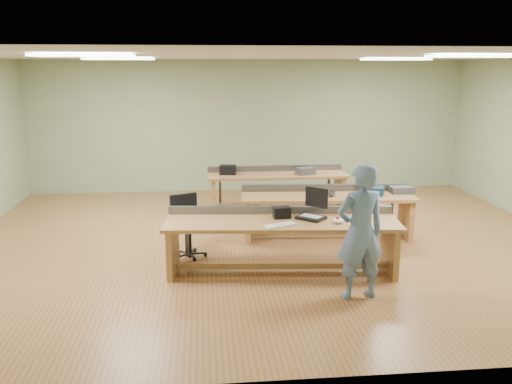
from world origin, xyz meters
The scene contains 21 objects.
floor centered at (0.00, 0.00, 0.00)m, with size 10.00×10.00×0.00m, color #A0633C.
ceiling centered at (0.00, 0.00, 3.00)m, with size 10.00×10.00×0.00m, color silver.
wall_back centered at (0.00, 4.00, 1.50)m, with size 10.00×0.04×3.00m, color #8FA27B.
wall_front centered at (0.00, -4.00, 1.50)m, with size 10.00×0.04×3.00m, color #8FA27B.
fluor_panels centered at (0.00, 0.00, 2.97)m, with size 6.20×3.50×0.03m.
workbench_front centered at (0.00, -1.26, 0.56)m, with size 3.31×1.16×0.86m.
workbench_mid centered at (0.99, 0.18, 0.56)m, with size 2.91×0.95×0.86m.
workbench_back centered at (0.40, 2.08, 0.55)m, with size 2.77×0.75×0.86m.
person centered at (0.82, -2.25, 0.86)m, with size 0.63×0.41×1.72m, color #6B8FAF.
laptop_base centered at (0.42, -1.24, 0.77)m, with size 0.36×0.29×0.04m, color black.
laptop_screen centered at (0.51, -1.14, 1.03)m, with size 0.36×0.02×0.28m, color black.
keyboard centered at (-0.06, -1.56, 0.76)m, with size 0.44×0.15×0.03m, color silver.
trackball_mouse centered at (0.75, -1.48, 0.79)m, with size 0.15×0.17×0.07m, color white.
camera_bag centered at (0.02, -1.15, 0.83)m, with size 0.24×0.15×0.16m, color black.
task_chair centered at (-1.32, -0.50, 0.35)m, with size 0.67×0.67×0.95m.
parts_bin_teal centered at (1.75, 0.15, 0.81)m, with size 0.37×0.28×0.13m, color #122F3C.
parts_bin_grey centered at (2.27, 0.21, 0.80)m, with size 0.39×0.25×0.11m, color #38383B.
mug centered at (1.02, 0.04, 0.80)m, with size 0.13×0.13×0.10m, color #38383B.
drinks_can centered at (0.95, 0.04, 0.81)m, with size 0.06×0.06×0.12m, color silver.
storage_box_back centered at (-0.59, 2.12, 0.84)m, with size 0.31×0.22×0.18m, color black.
tray_back centered at (0.95, 1.96, 0.82)m, with size 0.34×0.25×0.13m, color #38383B.
Camera 1 is at (-1.09, -8.45, 2.83)m, focal length 38.00 mm.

